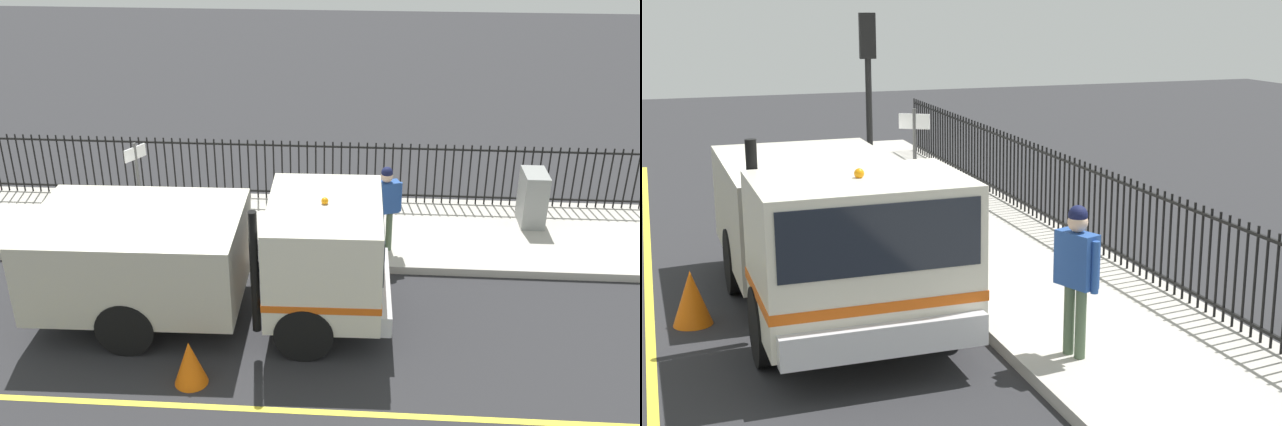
% 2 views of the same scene
% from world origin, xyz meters
% --- Properties ---
extents(ground_plane, '(56.05, 56.05, 0.00)m').
position_xyz_m(ground_plane, '(0.00, 0.00, 0.00)').
color(ground_plane, '#2B2B2D').
rests_on(ground_plane, ground).
extents(sidewalk_slab, '(3.18, 25.48, 0.16)m').
position_xyz_m(sidewalk_slab, '(3.23, 0.00, 0.08)').
color(sidewalk_slab, '#B7B2A8').
rests_on(sidewalk_slab, ground).
extents(lane_marking, '(0.12, 22.93, 0.01)m').
position_xyz_m(lane_marking, '(-2.38, 0.00, 0.00)').
color(lane_marking, yellow).
rests_on(lane_marking, ground).
extents(work_truck, '(2.58, 6.07, 2.58)m').
position_xyz_m(work_truck, '(0.01, -1.10, 1.28)').
color(work_truck, silver).
rests_on(work_truck, ground).
extents(worker_standing, '(0.39, 0.62, 1.81)m').
position_xyz_m(worker_standing, '(2.30, -3.75, 1.27)').
color(worker_standing, '#264C99').
rests_on(worker_standing, sidewalk_slab).
extents(iron_fence, '(0.04, 21.69, 1.42)m').
position_xyz_m(iron_fence, '(4.63, 0.00, 0.88)').
color(iron_fence, black).
rests_on(iron_fence, sidewalk_slab).
extents(utility_cabinet, '(0.81, 0.49, 1.17)m').
position_xyz_m(utility_cabinet, '(3.76, -6.90, 0.75)').
color(utility_cabinet, gray).
rests_on(utility_cabinet, sidewalk_slab).
extents(traffic_cone, '(0.52, 0.52, 0.74)m').
position_xyz_m(traffic_cone, '(-1.83, -0.75, 0.37)').
color(traffic_cone, orange).
rests_on(traffic_cone, ground).
extents(street_sign, '(0.44, 0.28, 2.38)m').
position_xyz_m(street_sign, '(1.76, 0.95, 1.64)').
color(street_sign, '#4C4C4C').
rests_on(street_sign, sidewalk_slab).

